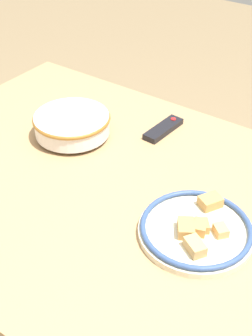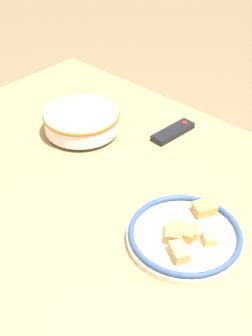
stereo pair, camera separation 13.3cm
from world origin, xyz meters
name	(u,v)px [view 2 (the right image)]	position (x,y,z in m)	size (l,w,h in m)	color
dining_table	(124,212)	(0.00, 0.00, 0.69)	(1.56, 1.02, 0.76)	tan
noodle_bowl	(82,121)	(-0.31, 0.13, 0.81)	(0.25, 0.25, 0.08)	silver
food_plate	(185,235)	(0.24, -0.03, 0.78)	(0.29, 0.29, 0.05)	beige
tv_remote	(173,132)	(-0.08, 0.33, 0.77)	(0.06, 0.17, 0.02)	black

